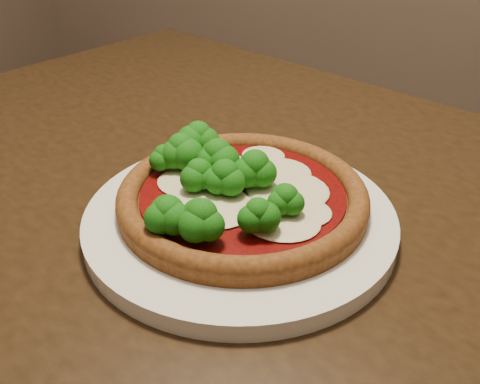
% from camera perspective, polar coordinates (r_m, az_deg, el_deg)
% --- Properties ---
extents(dining_table, '(1.29, 1.08, 0.75)m').
position_cam_1_polar(dining_table, '(0.67, -0.42, -6.92)').
color(dining_table, black).
rests_on(dining_table, floor).
extents(plate, '(0.31, 0.31, 0.02)m').
position_cam_1_polar(plate, '(0.53, 0.00, -2.83)').
color(plate, silver).
rests_on(plate, dining_table).
extents(pizza, '(0.25, 0.25, 0.06)m').
position_cam_1_polar(pizza, '(0.53, -0.47, 0.28)').
color(pizza, brown).
rests_on(pizza, plate).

